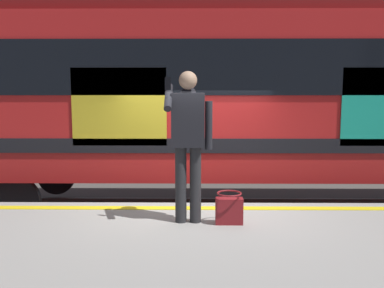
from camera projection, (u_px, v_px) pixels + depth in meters
ground_plane at (195, 261)px, 6.43m from camera, size 24.96×24.96×0.00m
safety_line at (195, 208)px, 6.02m from camera, size 16.05×0.16×0.01m
track_rail_near at (195, 222)px, 8.01m from camera, size 21.30×0.08×0.16m
track_rail_far at (195, 202)px, 9.43m from camera, size 21.30×0.08×0.16m
train_carriage at (245, 91)px, 8.40m from camera, size 12.58×2.74×3.88m
passenger at (188, 134)px, 5.28m from camera, size 0.57×0.55×1.86m
handbag at (229, 209)px, 5.32m from camera, size 0.33×0.30×0.39m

